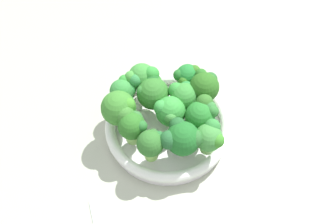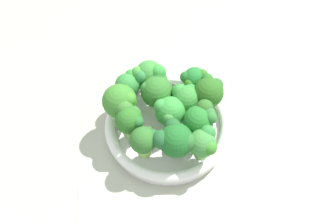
{
  "view_description": "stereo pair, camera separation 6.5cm",
  "coord_description": "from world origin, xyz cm",
  "px_view_note": "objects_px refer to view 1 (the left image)",
  "views": [
    {
      "loc": [
        7.92,
        -31.91,
        60.09
      ],
      "look_at": [
        -2.02,
        3.83,
        6.5
      ],
      "focal_mm": 39.36,
      "sensor_mm": 36.0,
      "label": 1
    },
    {
      "loc": [
        14.01,
        -29.63,
        60.09
      ],
      "look_at": [
        -2.02,
        3.83,
        6.5
      ],
      "focal_mm": 39.36,
      "sensor_mm": 36.0,
      "label": 2
    }
  ],
  "objects_px": {
    "broccoli_floret_1": "(133,126)",
    "broccoli_floret_9": "(187,76)",
    "broccoli_floret_2": "(142,78)",
    "broccoli_floret_4": "(204,87)",
    "broccoli_floret_3": "(202,114)",
    "broccoli_floret_10": "(123,91)",
    "bowl": "(168,126)",
    "broccoli_floret_6": "(151,143)",
    "broccoli_floret_11": "(209,139)",
    "broccoli_floret_0": "(184,95)",
    "broccoli_floret_12": "(120,110)",
    "broccoli_floret_5": "(170,112)",
    "broccoli_floret_7": "(153,91)",
    "broccoli_floret_8": "(182,138)"
  },
  "relations": [
    {
      "from": "broccoli_floret_1",
      "to": "broccoli_floret_9",
      "type": "distance_m",
      "value": 0.15
    },
    {
      "from": "broccoli_floret_1",
      "to": "broccoli_floret_11",
      "type": "distance_m",
      "value": 0.13
    },
    {
      "from": "broccoli_floret_3",
      "to": "broccoli_floret_10",
      "type": "xyz_separation_m",
      "value": [
        -0.15,
        0.02,
        -0.01
      ]
    },
    {
      "from": "broccoli_floret_7",
      "to": "broccoli_floret_11",
      "type": "height_order",
      "value": "broccoli_floret_7"
    },
    {
      "from": "broccoli_floret_2",
      "to": "broccoli_floret_5",
      "type": "bearing_deg",
      "value": -38.63
    },
    {
      "from": "broccoli_floret_6",
      "to": "broccoli_floret_4",
      "type": "bearing_deg",
      "value": 66.78
    },
    {
      "from": "broccoli_floret_6",
      "to": "broccoli_floret_12",
      "type": "distance_m",
      "value": 0.08
    },
    {
      "from": "broccoli_floret_2",
      "to": "broccoli_floret_5",
      "type": "relative_size",
      "value": 1.12
    },
    {
      "from": "broccoli_floret_11",
      "to": "broccoli_floret_12",
      "type": "relative_size",
      "value": 0.83
    },
    {
      "from": "broccoli_floret_0",
      "to": "broccoli_floret_1",
      "type": "bearing_deg",
      "value": -127.11
    },
    {
      "from": "broccoli_floret_4",
      "to": "broccoli_floret_3",
      "type": "bearing_deg",
      "value": -81.89
    },
    {
      "from": "broccoli_floret_10",
      "to": "broccoli_floret_12",
      "type": "distance_m",
      "value": 0.05
    },
    {
      "from": "broccoli_floret_2",
      "to": "broccoli_floret_9",
      "type": "bearing_deg",
      "value": 20.83
    },
    {
      "from": "broccoli_floret_9",
      "to": "broccoli_floret_11",
      "type": "relative_size",
      "value": 0.95
    },
    {
      "from": "broccoli_floret_4",
      "to": "broccoli_floret_9",
      "type": "relative_size",
      "value": 1.19
    },
    {
      "from": "bowl",
      "to": "broccoli_floret_0",
      "type": "relative_size",
      "value": 3.77
    },
    {
      "from": "broccoli_floret_0",
      "to": "broccoli_floret_2",
      "type": "bearing_deg",
      "value": 170.14
    },
    {
      "from": "broccoli_floret_6",
      "to": "broccoli_floret_11",
      "type": "bearing_deg",
      "value": 21.13
    },
    {
      "from": "broccoli_floret_10",
      "to": "broccoli_floret_5",
      "type": "bearing_deg",
      "value": -12.98
    },
    {
      "from": "broccoli_floret_1",
      "to": "broccoli_floret_10",
      "type": "bearing_deg",
      "value": 121.31
    },
    {
      "from": "broccoli_floret_10",
      "to": "broccoli_floret_11",
      "type": "xyz_separation_m",
      "value": [
        0.17,
        -0.06,
        0.0
      ]
    },
    {
      "from": "broccoli_floret_0",
      "to": "broccoli_floret_11",
      "type": "relative_size",
      "value": 0.97
    },
    {
      "from": "broccoli_floret_8",
      "to": "broccoli_floret_4",
      "type": "bearing_deg",
      "value": 84.2
    },
    {
      "from": "broccoli_floret_3",
      "to": "broccoli_floret_6",
      "type": "relative_size",
      "value": 1.03
    },
    {
      "from": "broccoli_floret_2",
      "to": "broccoli_floret_4",
      "type": "distance_m",
      "value": 0.12
    },
    {
      "from": "broccoli_floret_12",
      "to": "broccoli_floret_4",
      "type": "bearing_deg",
      "value": 35.24
    },
    {
      "from": "broccoli_floret_9",
      "to": "broccoli_floret_12",
      "type": "distance_m",
      "value": 0.15
    },
    {
      "from": "broccoli_floret_0",
      "to": "broccoli_floret_9",
      "type": "bearing_deg",
      "value": 95.52
    },
    {
      "from": "bowl",
      "to": "broccoli_floret_3",
      "type": "xyz_separation_m",
      "value": [
        0.06,
        0.0,
        0.06
      ]
    },
    {
      "from": "bowl",
      "to": "broccoli_floret_10",
      "type": "height_order",
      "value": "broccoli_floret_10"
    },
    {
      "from": "bowl",
      "to": "broccoli_floret_1",
      "type": "height_order",
      "value": "broccoli_floret_1"
    },
    {
      "from": "bowl",
      "to": "broccoli_floret_6",
      "type": "bearing_deg",
      "value": -95.88
    },
    {
      "from": "broccoli_floret_10",
      "to": "broccoli_floret_12",
      "type": "relative_size",
      "value": 0.77
    },
    {
      "from": "broccoli_floret_4",
      "to": "broccoli_floret_5",
      "type": "height_order",
      "value": "broccoli_floret_4"
    },
    {
      "from": "broccoli_floret_3",
      "to": "broccoli_floret_5",
      "type": "distance_m",
      "value": 0.06
    },
    {
      "from": "broccoli_floret_0",
      "to": "broccoli_floret_8",
      "type": "relative_size",
      "value": 0.85
    },
    {
      "from": "broccoli_floret_12",
      "to": "broccoli_floret_1",
      "type": "bearing_deg",
      "value": -35.32
    },
    {
      "from": "bowl",
      "to": "broccoli_floret_11",
      "type": "relative_size",
      "value": 3.67
    },
    {
      "from": "broccoli_floret_3",
      "to": "broccoli_floret_4",
      "type": "bearing_deg",
      "value": 98.11
    },
    {
      "from": "broccoli_floret_0",
      "to": "broccoli_floret_6",
      "type": "distance_m",
      "value": 0.12
    },
    {
      "from": "broccoli_floret_4",
      "to": "broccoli_floret_12",
      "type": "bearing_deg",
      "value": -144.76
    },
    {
      "from": "bowl",
      "to": "broccoli_floret_9",
      "type": "distance_m",
      "value": 0.1
    },
    {
      "from": "broccoli_floret_4",
      "to": "broccoli_floret_10",
      "type": "relative_size",
      "value": 1.22
    },
    {
      "from": "broccoli_floret_6",
      "to": "broccoli_floret_5",
      "type": "bearing_deg",
      "value": 81.27
    },
    {
      "from": "bowl",
      "to": "broccoli_floret_10",
      "type": "relative_size",
      "value": 3.95
    },
    {
      "from": "broccoli_floret_2",
      "to": "broccoli_floret_11",
      "type": "relative_size",
      "value": 1.08
    },
    {
      "from": "broccoli_floret_7",
      "to": "broccoli_floret_1",
      "type": "bearing_deg",
      "value": -96.98
    },
    {
      "from": "broccoli_floret_6",
      "to": "broccoli_floret_7",
      "type": "height_order",
      "value": "same"
    },
    {
      "from": "broccoli_floret_3",
      "to": "broccoli_floret_6",
      "type": "xyz_separation_m",
      "value": [
        -0.07,
        -0.08,
        -0.0
      ]
    },
    {
      "from": "broccoli_floret_0",
      "to": "broccoli_floret_3",
      "type": "distance_m",
      "value": 0.05
    }
  ]
}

